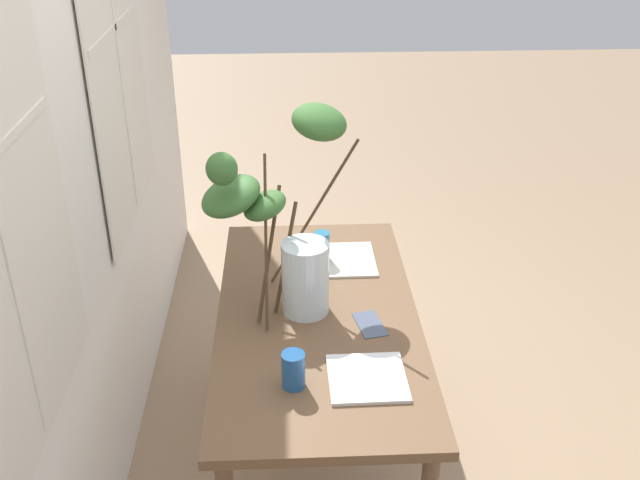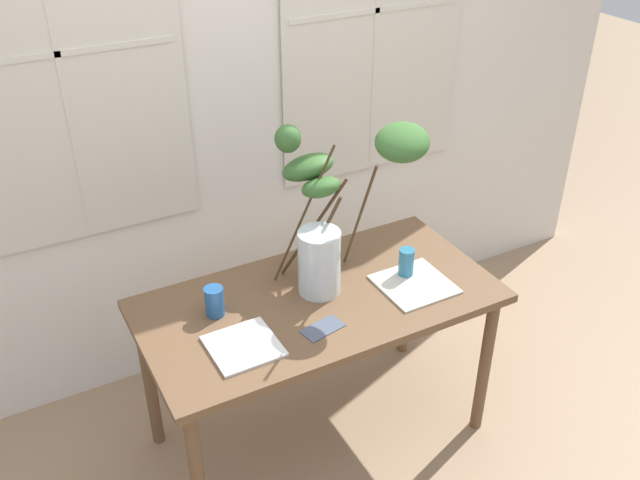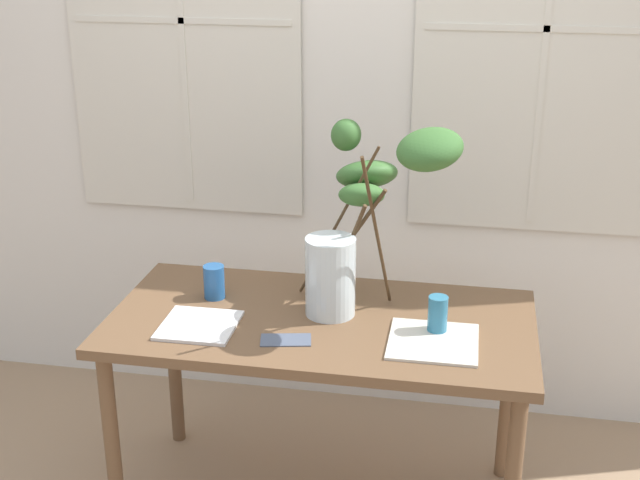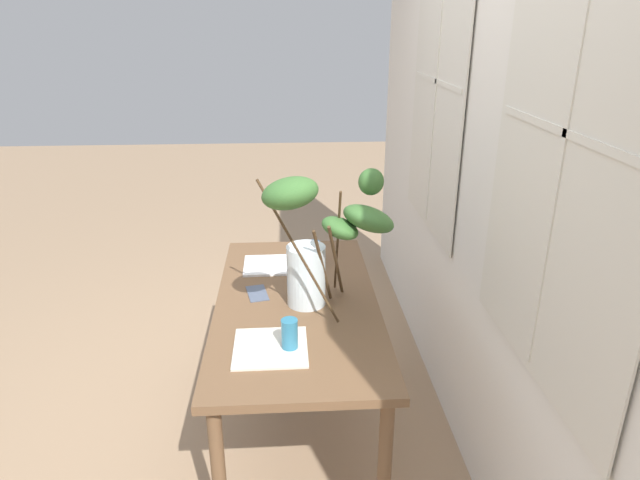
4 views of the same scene
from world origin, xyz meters
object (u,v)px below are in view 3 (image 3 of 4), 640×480
drinking_glass_blue_left (214,282)px  plate_square_left (199,325)px  plate_square_right (433,342)px  dining_table (321,340)px  vase_with_branches (361,217)px  drinking_glass_blue_right (438,315)px

drinking_glass_blue_left → plate_square_left: size_ratio=0.49×
drinking_glass_blue_left → plate_square_right: size_ratio=0.43×
plate_square_left → dining_table: bearing=19.9°
vase_with_branches → drinking_glass_blue_right: bearing=-27.4°
vase_with_branches → plate_square_left: 0.64m
plate_square_left → plate_square_right: (0.76, 0.03, -0.00)m
vase_with_branches → drinking_glass_blue_right: 0.41m
drinking_glass_blue_left → plate_square_right: bearing=-14.6°
dining_table → drinking_glass_blue_right: drinking_glass_blue_right is taller
drinking_glass_blue_right → dining_table: bearing=174.8°
drinking_glass_blue_left → drinking_glass_blue_right: bearing=-9.3°
dining_table → drinking_glass_blue_left: drinking_glass_blue_left is taller
drinking_glass_blue_left → plate_square_left: (0.02, -0.23, -0.05)m
plate_square_left → drinking_glass_blue_left: bearing=94.4°
dining_table → vase_with_branches: bearing=43.1°
drinking_glass_blue_left → drinking_glass_blue_right: size_ratio=0.95×
vase_with_branches → plate_square_left: bearing=-153.7°
drinking_glass_blue_right → plate_square_left: size_ratio=0.52×
plate_square_right → vase_with_branches: bearing=141.0°
drinking_glass_blue_right → plate_square_right: drinking_glass_blue_right is taller
drinking_glass_blue_left → plate_square_left: bearing=-85.6°
drinking_glass_blue_right → vase_with_branches: bearing=152.6°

